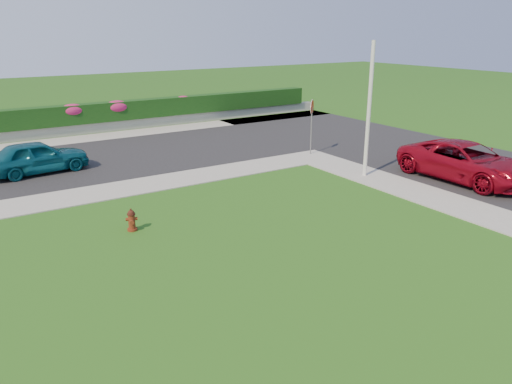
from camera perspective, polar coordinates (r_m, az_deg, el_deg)
ground at (r=13.19m, az=6.99°, el=-8.31°), size 120.00×120.00×0.00m
street_right at (r=24.28m, az=23.16°, el=2.83°), size 8.00×32.00×0.04m
street_far at (r=23.88m, az=-25.24°, el=2.31°), size 26.00×8.00×0.04m
sidewalk_far at (r=19.00m, az=-25.98°, el=-1.59°), size 24.00×2.00×0.04m
curb_corner at (r=23.93m, az=6.32°, el=4.00°), size 2.00×2.00×0.04m
sidewalk_beyond at (r=29.37m, az=-18.98°, el=5.78°), size 34.00×2.00×0.04m
retaining_wall at (r=30.75m, az=-19.74°, el=6.76°), size 34.00×0.40×0.60m
hedge at (r=30.70m, az=-19.95°, el=8.34°), size 32.00×0.90×1.10m
fire_hydrant at (r=15.56m, az=-14.03°, el=-3.15°), size 0.37×0.35×0.71m
suv_red at (r=21.59m, az=22.88°, el=3.21°), size 2.57×5.46×1.51m
sedan_teal at (r=22.82m, az=-23.74°, el=3.70°), size 4.24×2.09×1.39m
utility_pole at (r=20.63m, az=12.78°, el=9.01°), size 0.16×0.16×5.42m
stop_sign at (r=24.11m, az=6.40°, el=8.91°), size 0.57×0.48×2.68m
flower_clump_d at (r=30.53m, az=-20.25°, el=8.77°), size 1.43×0.92×0.71m
flower_clump_e at (r=31.18m, az=-15.62°, el=9.37°), size 1.48×0.95×0.74m
flower_clump_f at (r=32.68m, az=-8.34°, el=10.37°), size 1.05×0.68×0.53m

